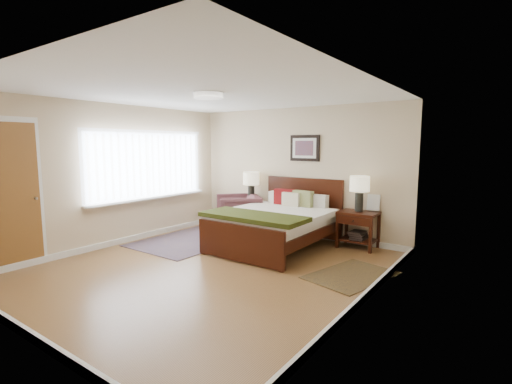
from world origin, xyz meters
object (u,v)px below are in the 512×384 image
Objects in this scene: rug_persian at (193,240)px; bed at (276,218)px; armchair at (238,213)px; nightstand_left at (251,207)px; nightstand_right at (358,226)px; lamp_left at (251,181)px; lamp_right at (360,187)px.

bed is at bearing 18.35° from rug_persian.
nightstand_left is at bearing 106.05° from armchair.
nightstand_right is 0.30× the size of rug_persian.
lamp_left is 0.71× the size of armchair.
lamp_left is 1.71m from rug_persian.
bed is at bearing -145.72° from lamp_right.
rug_persian is at bearing -162.07° from bed.
lamp_left reaches higher than nightstand_right.
armchair is at bearing -173.98° from nightstand_right.
armchair is (-2.43, -0.26, -0.00)m from nightstand_right.
lamp_right is 0.71× the size of armchair.
lamp_left is 2.30m from lamp_right.
armchair is (-1.25, 0.53, -0.13)m from bed.
rug_persian is at bearing -61.94° from armchair.
lamp_right is (1.18, 0.80, 0.54)m from bed.
armchair reaches higher than nightstand_right.
nightstand_right is at bearing -90.00° from lamp_right.
bed reaches higher than armchair.
lamp_left is 0.72m from armchair.
nightstand_left is at bearing -179.82° from nightstand_right.
rug_persian is (-1.54, -0.50, -0.52)m from bed.
lamp_left reaches higher than armchair.
lamp_right is at bearing 25.99° from rug_persian.
lamp_left is (-2.30, 0.01, 0.65)m from nightstand_right.
nightstand_right is 0.75× the size of armchair.
lamp_right is at bearing 50.04° from armchair.
bed reaches higher than nightstand_right.
bed is 1.52m from lamp_right.
nightstand_left is 0.95× the size of nightstand_right.
armchair is 0.40× the size of rug_persian.
lamp_right is at bearing 0.00° from lamp_left.
rug_persian is (-2.72, -1.29, -0.38)m from nightstand_right.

